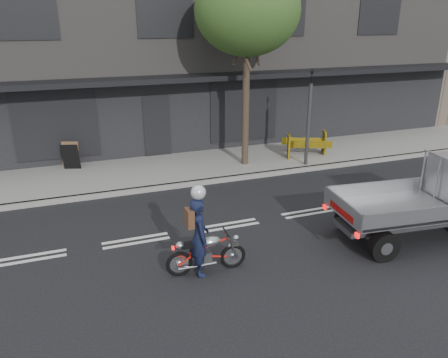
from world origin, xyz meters
TOP-DOWN VIEW (x-y plane):
  - ground at (0.00, 0.00)m, footprint 80.00×80.00m
  - sidewalk at (0.00, 4.70)m, footprint 32.00×3.20m
  - kerb at (0.00, 3.10)m, footprint 32.00×0.20m
  - building_main at (0.00, 11.30)m, footprint 26.00×10.00m
  - street_tree at (2.20, 4.20)m, footprint 3.40×3.40m
  - traffic_light_pole at (4.20, 3.35)m, footprint 0.12×0.12m
  - motorcycle at (-1.20, -1.86)m, footprint 1.73×0.50m
  - rider at (-1.35, -1.86)m, footprint 0.45×0.65m
  - construction_barrier at (4.78, 4.08)m, footprint 1.76×1.24m
  - sandwich_board at (-3.66, 5.65)m, footprint 0.66×0.54m

SIDE VIEW (x-z plane):
  - ground at x=0.00m, z-range 0.00..0.00m
  - sidewalk at x=0.00m, z-range 0.00..0.15m
  - kerb at x=0.00m, z-range 0.00..0.15m
  - motorcycle at x=-1.20m, z-range 0.01..0.90m
  - sandwich_board at x=-3.66m, z-range 0.15..1.06m
  - construction_barrier at x=4.78m, z-range 0.15..1.06m
  - rider at x=-1.35m, z-range 0.00..1.70m
  - traffic_light_pole at x=4.20m, z-range -0.10..3.40m
  - building_main at x=0.00m, z-range 0.00..8.00m
  - street_tree at x=2.20m, z-range 1.90..8.65m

